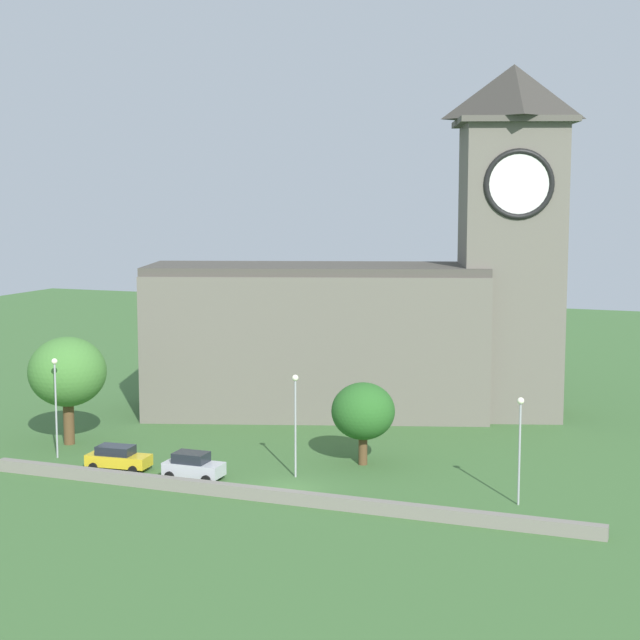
% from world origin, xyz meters
% --- Properties ---
extents(ground_plane, '(200.00, 200.00, 0.00)m').
position_xyz_m(ground_plane, '(0.00, 15.00, 0.00)').
color(ground_plane, '#3D6633').
extents(church, '(37.81, 21.11, 30.30)m').
position_xyz_m(church, '(-1.24, 25.04, 9.69)').
color(church, '#666056').
rests_on(church, ground).
extents(quay_barrier, '(41.52, 0.70, 0.83)m').
position_xyz_m(quay_barrier, '(0.00, -2.79, 0.42)').
color(quay_barrier, gray).
rests_on(quay_barrier, ground).
extents(car_yellow, '(4.63, 2.38, 1.73)m').
position_xyz_m(car_yellow, '(-13.09, 0.25, 0.88)').
color(car_yellow, gold).
rests_on(car_yellow, ground).
extents(car_silver, '(4.07, 2.17, 1.89)m').
position_xyz_m(car_silver, '(-6.93, -0.11, 0.95)').
color(car_silver, silver).
rests_on(car_silver, ground).
extents(streetlamp_west_end, '(0.44, 0.44, 7.44)m').
position_xyz_m(streetlamp_west_end, '(-19.08, 1.54, 4.93)').
color(streetlamp_west_end, '#9EA0A5').
rests_on(streetlamp_west_end, ground).
extents(streetlamp_west_mid, '(0.44, 0.44, 7.16)m').
position_xyz_m(streetlamp_west_mid, '(-0.65, 2.99, 4.77)').
color(streetlamp_west_mid, '#9EA0A5').
rests_on(streetlamp_west_mid, ground).
extents(streetlamp_central, '(0.44, 0.44, 6.87)m').
position_xyz_m(streetlamp_central, '(14.83, 2.10, 4.60)').
color(streetlamp_central, '#9EA0A5').
rests_on(streetlamp_central, ground).
extents(tree_churchyard, '(6.00, 6.00, 8.43)m').
position_xyz_m(tree_churchyard, '(-20.67, 5.38, 5.68)').
color(tree_churchyard, brown).
rests_on(tree_churchyard, ground).
extents(tree_riverside_east, '(4.57, 4.57, 5.98)m').
position_xyz_m(tree_riverside_east, '(2.65, 7.78, 3.89)').
color(tree_riverside_east, brown).
rests_on(tree_riverside_east, ground).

